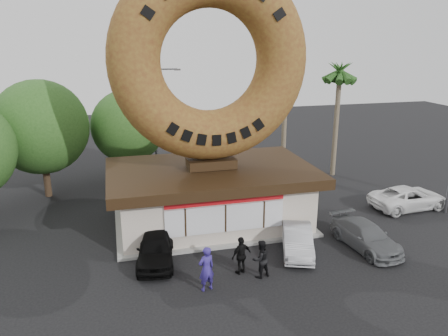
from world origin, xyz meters
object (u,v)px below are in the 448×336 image
car_silver (297,240)px  car_white (409,198)px  person_left (206,269)px  person_center (261,259)px  car_grey (366,236)px  donut_shop (212,194)px  giant_donut (210,61)px  person_right (241,255)px  street_lamp (157,116)px  car_black (156,247)px

car_silver → car_white: size_ratio=0.80×
car_silver → person_left: bearing=-137.0°
person_center → car_silver: (2.51, 1.75, -0.22)m
person_center → car_grey: (5.99, 1.30, -0.23)m
person_left → car_silver: (5.02, 2.17, -0.34)m
donut_shop → giant_donut: giant_donut is taller
car_grey → car_white: car_white is taller
donut_shop → car_grey: (6.76, -4.87, -1.13)m
person_right → street_lamp: bearing=-105.9°
street_lamp → person_center: size_ratio=4.64×
giant_donut → street_lamp: giant_donut is taller
street_lamp → car_white: street_lamp is taller
street_lamp → car_white: size_ratio=1.64×
car_black → car_silver: 6.84m
street_lamp → car_silver: street_lamp is taller
person_left → person_center: bearing=172.6°
donut_shop → car_black: 5.16m
person_center → person_left: bearing=-6.2°
person_left → car_white: person_left is taller
person_center → person_right: 0.88m
car_white → donut_shop: bearing=82.4°
donut_shop → person_right: 5.75m
person_right → giant_donut: bearing=-112.4°
giant_donut → person_left: bearing=-104.8°
car_black → car_silver: car_black is taller
person_right → car_silver: 3.48m
car_black → car_white: 15.99m
person_center → car_black: person_center is taller
car_silver → car_grey: bearing=12.4°
giant_donut → car_white: (12.22, -0.85, -8.30)m
person_center → car_white: size_ratio=0.35×
person_left → car_black: person_left is taller
giant_donut → car_silver: (3.28, -4.44, -8.33)m
giant_donut → street_lamp: (-1.86, 10.00, -4.49)m
giant_donut → car_grey: (6.76, -4.89, -8.34)m
person_left → person_right: bearing=-169.7°
street_lamp → car_silver: 15.80m
car_white → person_left: bearing=108.7°
person_center → person_right: size_ratio=0.98×
person_left → person_right: size_ratio=1.11×
person_left → street_lamp: bearing=-106.6°
donut_shop → giant_donut: (0.00, 0.02, 7.21)m
street_lamp → person_left: size_ratio=4.08×
car_silver → person_center: bearing=-125.5°
car_grey → donut_shop: bearing=137.9°
giant_donut → car_silver: 9.99m
person_right → car_white: size_ratio=0.36×
person_left → donut_shop: bearing=-121.8°
car_white → car_black: bearing=96.3°
street_lamp → car_black: street_lamp is taller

